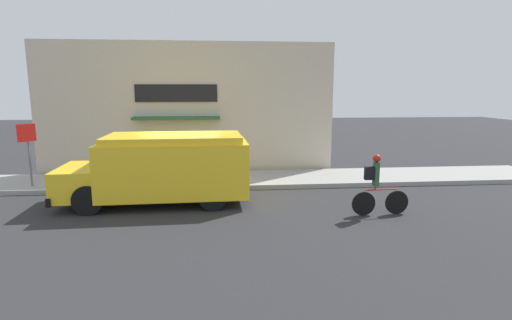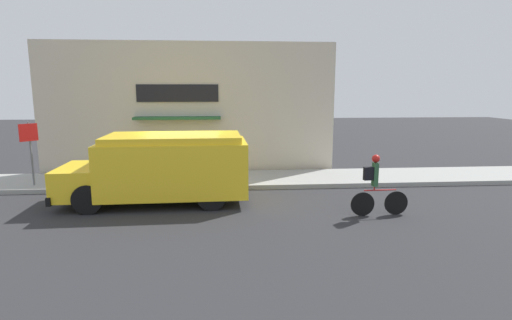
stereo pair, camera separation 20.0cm
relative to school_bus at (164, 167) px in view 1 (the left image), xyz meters
name	(u,v)px [view 1 (the left image)]	position (x,y,z in m)	size (l,w,h in m)	color
ground_plane	(183,192)	(0.44, 1.27, -1.11)	(70.00, 70.00, 0.00)	#2B2B2D
sidewalk	(186,181)	(0.44, 2.60, -1.03)	(28.00, 2.66, 0.17)	#999993
storefront	(187,109)	(0.43, 4.21, 1.57)	(12.00, 0.82, 5.36)	beige
school_bus	(164,167)	(0.00, 0.00, 0.00)	(5.67, 2.84, 2.11)	yellow
cyclist	(377,186)	(6.04, -1.84, -0.28)	(1.65, 0.22, 1.72)	black
stop_sign_post	(28,144)	(-4.80, 1.92, 0.53)	(0.45, 0.45, 2.20)	slate
trash_bin	(188,165)	(0.49, 3.04, -0.50)	(0.56, 0.56, 0.88)	#38383D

